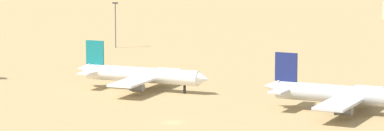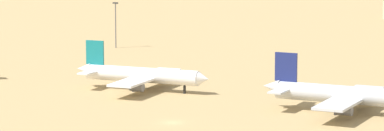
# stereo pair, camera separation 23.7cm
# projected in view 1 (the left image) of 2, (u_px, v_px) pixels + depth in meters

# --- Properties ---
(ground) EXTENTS (4000.00, 4000.00, 0.00)m
(ground) POSITION_uv_depth(u_px,v_px,m) (173.00, 123.00, 219.10)
(ground) COLOR tan
(parked_jet_teal_2) EXTENTS (35.80, 30.06, 11.84)m
(parked_jet_teal_2) POSITION_uv_depth(u_px,v_px,m) (141.00, 75.00, 257.79)
(parked_jet_teal_2) COLOR white
(parked_jet_teal_2) RESTS_ON ground
(parked_jet_navy_3) EXTENTS (38.20, 31.98, 12.65)m
(parked_jet_navy_3) POSITION_uv_depth(u_px,v_px,m) (344.00, 95.00, 228.52)
(parked_jet_navy_3) COLOR silver
(parked_jet_navy_3) RESTS_ON ground
(light_pole_mid) EXTENTS (1.80, 0.50, 14.82)m
(light_pole_mid) POSITION_uv_depth(u_px,v_px,m) (115.00, 21.00, 337.21)
(light_pole_mid) COLOR #59595E
(light_pole_mid) RESTS_ON ground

